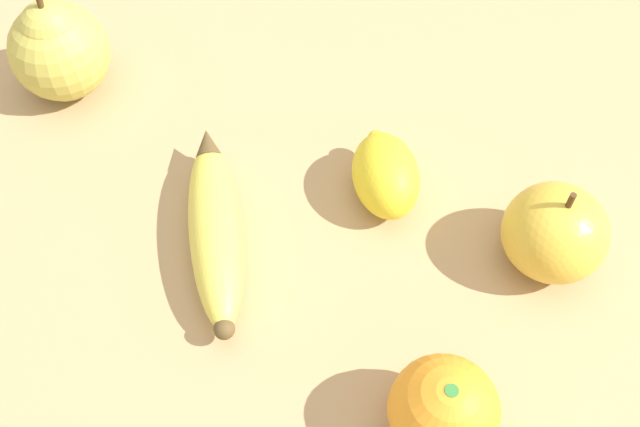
# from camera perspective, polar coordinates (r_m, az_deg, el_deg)

# --- Properties ---
(ground_plane) EXTENTS (3.00, 3.00, 0.00)m
(ground_plane) POSITION_cam_1_polar(r_m,az_deg,el_deg) (0.57, -1.05, -1.81)
(ground_plane) COLOR tan
(banana) EXTENTS (0.18, 0.07, 0.04)m
(banana) POSITION_cam_1_polar(r_m,az_deg,el_deg) (0.56, -7.97, -1.14)
(banana) COLOR #DBCC4C
(banana) RESTS_ON ground_plane
(orange) EXTENTS (0.07, 0.07, 0.07)m
(orange) POSITION_cam_1_polar(r_m,az_deg,el_deg) (0.48, 9.40, -14.58)
(orange) COLOR orange
(orange) RESTS_ON ground_plane
(pear) EXTENTS (0.08, 0.08, 0.10)m
(pear) POSITION_cam_1_polar(r_m,az_deg,el_deg) (0.67, -19.33, 11.83)
(pear) COLOR #B7AD47
(pear) RESTS_ON ground_plane
(apple) EXTENTS (0.08, 0.08, 0.08)m
(apple) POSITION_cam_1_polar(r_m,az_deg,el_deg) (0.56, 17.47, -1.40)
(apple) COLOR gold
(apple) RESTS_ON ground_plane
(lemon) EXTENTS (0.08, 0.06, 0.05)m
(lemon) POSITION_cam_1_polar(r_m,az_deg,el_deg) (0.57, 5.01, 2.96)
(lemon) COLOR yellow
(lemon) RESTS_ON ground_plane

